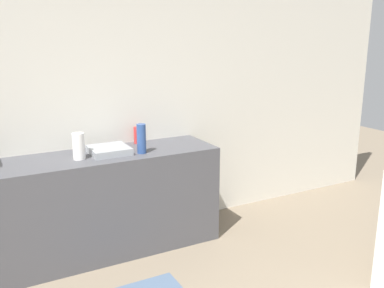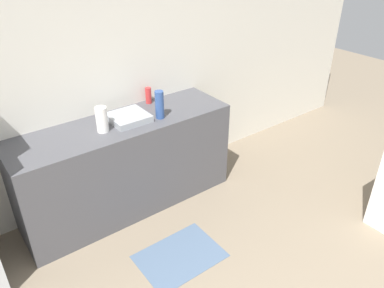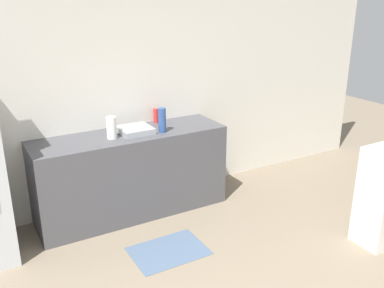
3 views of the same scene
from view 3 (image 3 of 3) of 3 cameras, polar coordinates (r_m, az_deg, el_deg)
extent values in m
cube|color=silver|center=(4.61, -14.79, 6.21)|extent=(8.00, 0.06, 2.60)
cube|color=#4C4C51|center=(4.69, -8.05, -3.95)|extent=(2.06, 0.60, 0.92)
cube|color=#9EA3A8|center=(4.54, -7.57, 1.87)|extent=(0.33, 0.33, 0.06)
cylinder|color=#2D4C8C|center=(4.50, -3.99, 3.19)|extent=(0.08, 0.08, 0.26)
cylinder|color=red|center=(4.86, -4.84, 3.79)|extent=(0.06, 0.06, 0.16)
cylinder|color=white|center=(4.38, -10.68, 2.15)|extent=(0.10, 0.10, 0.22)
cube|color=slate|center=(4.18, -3.15, -14.02)|extent=(0.70, 0.51, 0.01)
camera|label=1|loc=(0.82, 16.90, -9.87)|focal=40.00mm
camera|label=2|loc=(1.26, -20.02, 23.79)|focal=35.00mm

